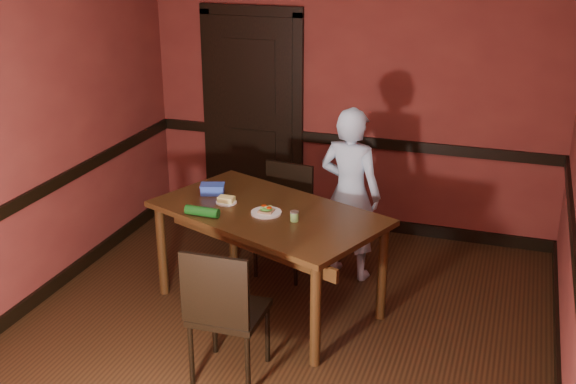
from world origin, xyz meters
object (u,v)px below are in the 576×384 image
Objects in this scene: chair_far at (284,222)px; sandwich_plate at (266,212)px; person at (350,194)px; sauce_jar at (294,216)px; food_tub at (213,189)px; dining_table at (268,259)px; chair_near at (229,310)px; cheese_saucer at (226,200)px.

chair_far reaches higher than sandwich_plate.
sauce_jar is (-0.21, -0.86, 0.11)m from person.
sandwich_plate is 0.61m from food_tub.
dining_table is 0.53m from sauce_jar.
chair_near is 1.14m from cheese_saucer.
chair_far is 0.63× the size of person.
sandwich_plate reaches higher than cheese_saucer.
sandwich_plate is (0.08, -0.65, 0.37)m from chair_far.
chair_near is at bearing -79.84° from food_tub.
dining_table is 1.86× the size of chair_far.
food_tub is (-0.18, 0.15, 0.02)m from cheese_saucer.
chair_near is 0.96m from sandwich_plate.
person is (0.47, 0.73, 0.34)m from dining_table.
chair_far is at bearing 114.16° from sauce_jar.
chair_near is 5.91× the size of cheese_saucer.
chair_near is 4.20× the size of sandwich_plate.
sandwich_plate is (-0.46, -0.79, 0.09)m from person.
person is 6.66× the size of food_tub.
chair_near is (0.07, -0.95, 0.08)m from dining_table.
chair_near is at bearing -64.22° from dining_table.
chair_far is at bearing 61.62° from cheese_saucer.
chair_near is at bearing -86.21° from sandwich_plate.
sauce_jar is (0.26, -0.13, 0.45)m from dining_table.
food_tub is (-0.55, 0.19, 0.45)m from dining_table.
dining_table is at bearing -77.71° from chair_far.
chair_near is (0.14, -1.55, 0.02)m from chair_far.
food_tub is at bearing 140.95° from cheese_saucer.
person reaches higher than chair_far.
chair_far is at bearing 25.86° from person.
sandwich_plate is 0.26m from sauce_jar.
person is 0.92m from sandwich_plate.
sauce_jar is (0.25, -0.07, 0.02)m from sandwich_plate.
sandwich_plate is at bearing 164.29° from sauce_jar.
dining_table is 0.60m from chair_far.
person is (0.40, 1.68, 0.26)m from chair_near.
person reaches higher than sauce_jar.
person is at bearing -104.78° from chair_near.
dining_table is at bearing 152.85° from sauce_jar.
chair_near is at bearing -79.29° from chair_far.
cheese_saucer is (-0.43, 1.00, 0.35)m from chair_near.
dining_table is at bearing 98.07° from sandwich_plate.
cheese_saucer is (-0.62, 0.18, -0.02)m from sauce_jar.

